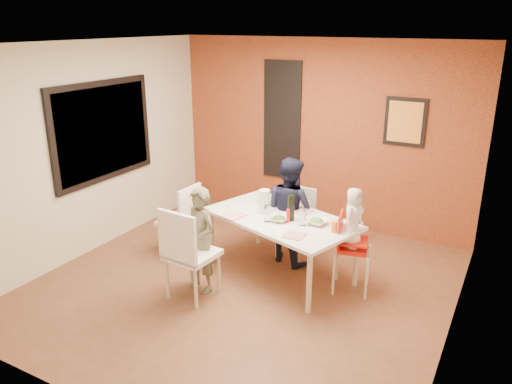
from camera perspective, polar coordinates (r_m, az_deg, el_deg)
The scene contains 35 objects.
ground at distance 5.93m, azimuth -1.42°, elevation -10.48°, with size 4.50×4.50×0.00m, color brown.
ceiling at distance 5.16m, azimuth -1.67°, elevation 16.58°, with size 4.50×4.50×0.02m, color white.
wall_back at distance 7.36m, azimuth 7.36°, elevation 6.58°, with size 4.50×0.02×2.70m, color beige.
wall_front at distance 3.75m, azimuth -19.18°, elevation -6.86°, with size 4.50×0.02×2.70m, color beige.
wall_left at distance 6.77m, azimuth -18.29°, elevation 4.67°, with size 0.02×4.50×2.70m, color beige.
wall_right at distance 4.74m, azimuth 22.74°, elevation -1.89°, with size 0.02×4.50×2.70m, color beige.
brick_accent_wall at distance 7.34m, azimuth 7.30°, elevation 6.55°, with size 4.50×0.02×2.70m, color maroon.
picture_window_frame at distance 6.84m, azimuth -17.08°, elevation 6.65°, with size 0.05×1.70×1.30m, color black.
picture_window_pane at distance 6.83m, azimuth -16.99°, elevation 6.64°, with size 0.02×1.55×1.15m, color black.
glassblock_strip at distance 7.53m, azimuth 3.02°, elevation 8.16°, with size 0.55×0.03×1.70m, color silver.
glassblock_surround at distance 7.53m, azimuth 3.01°, elevation 8.15°, with size 0.60×0.03×1.76m, color black.
art_print_frame at distance 6.93m, azimuth 16.68°, elevation 7.69°, with size 0.54×0.03×0.64m, color black.
art_print_canvas at distance 6.91m, azimuth 16.65°, elevation 7.67°, with size 0.44×0.01×0.54m, color gold.
dining_table at distance 5.88m, azimuth 2.85°, elevation -3.46°, with size 1.98×1.47×0.74m.
chair_near at distance 5.42m, azimuth -7.98°, elevation -6.60°, with size 0.53×0.53×1.06m.
chair_far at distance 6.49m, azimuth 4.74°, elevation -2.95°, with size 0.43×0.43×0.89m.
chair_left at distance 6.46m, azimuth -8.31°, elevation -2.85°, with size 0.46×0.46×0.96m.
high_chair at distance 5.68m, azimuth 10.59°, elevation -5.96°, with size 0.46×0.46×0.92m.
child_near at distance 5.59m, azimuth -6.37°, elevation -5.53°, with size 0.44×0.29×1.21m, color brown.
child_far at distance 6.22m, azimuth 3.86°, elevation -2.10°, with size 0.66×0.51×1.36m, color black.
toddler at distance 5.55m, azimuth 11.04°, elevation -2.89°, with size 0.33×0.22×0.68m, color silver.
plate_near_left at distance 5.89m, azimuth -2.68°, elevation -2.68°, with size 0.24×0.24×0.01m, color white.
plate_far_mid at distance 6.04m, azimuth 5.34°, elevation -2.19°, with size 0.22×0.22×0.01m, color silver.
plate_near_right at distance 5.37m, azimuth 4.39°, elevation -4.96°, with size 0.21×0.21×0.01m, color silver.
plate_far_left at distance 6.37m, azimuth 0.94°, elevation -0.96°, with size 0.21×0.21×0.01m, color silver.
salad_bowl_a at distance 5.73m, azimuth 2.65°, elevation -3.14°, with size 0.19×0.19×0.05m, color white.
salad_bowl_b at distance 5.68m, azimuth 7.01°, elevation -3.40°, with size 0.23×0.23×0.06m, color white.
wine_bottle at distance 5.72m, azimuth 4.02°, elevation -1.81°, with size 0.08×0.08×0.31m, color black.
wine_glass_a at distance 5.69m, azimuth 1.28°, elevation -2.44°, with size 0.07×0.07×0.20m, color white.
wine_glass_b at distance 5.62m, azimuth 5.34°, elevation -2.85°, with size 0.07×0.07×0.20m, color white.
paper_towel_roll at distance 5.93m, azimuth 0.99°, elevation -1.10°, with size 0.13×0.13×0.29m, color white.
condiment_red at distance 5.69m, azimuth 3.69°, elevation -2.74°, with size 0.04×0.04×0.16m, color red.
condiment_green at distance 5.74m, azimuth 4.20°, elevation -2.65°, with size 0.03×0.03×0.14m, color #337928.
condiment_brown at distance 5.82m, azimuth 4.19°, elevation -2.26°, with size 0.04×0.04×0.15m, color brown.
sippy_cup at distance 5.50m, azimuth 8.92°, elevation -3.92°, with size 0.07×0.07×0.12m, color orange.
Camera 1 is at (2.60, -4.45, 2.93)m, focal length 35.00 mm.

